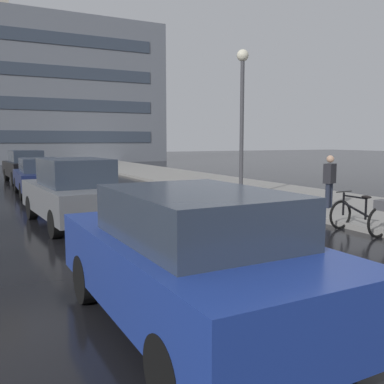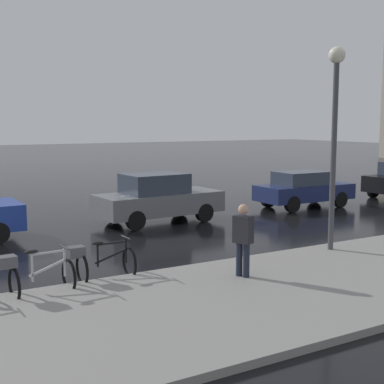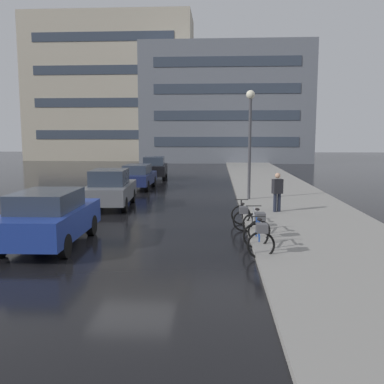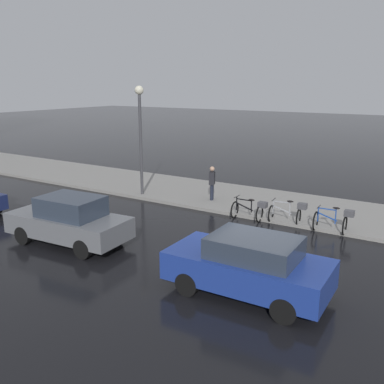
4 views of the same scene
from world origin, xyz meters
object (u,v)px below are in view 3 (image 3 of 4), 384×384
Objects in this scene: car_black at (154,168)px; streetlamp at (250,127)px; bicycle_nearest at (259,236)px; pedestrian at (277,191)px; bicycle_second at (257,223)px; car_blue at (49,217)px; car_grey at (110,189)px; car_navy at (138,176)px; bicycle_third at (242,215)px.

streetlamp is at bearing -59.93° from car_black.
pedestrian is (1.28, 5.89, 0.46)m from bicycle_nearest.
car_blue reaches higher than bicycle_second.
bicycle_nearest is 0.96× the size of bicycle_second.
car_navy is at bearing 89.80° from car_grey.
car_navy is at bearing 89.49° from car_blue.
bicycle_nearest is at bearing -73.88° from car_black.
car_blue reaches higher than bicycle_third.
car_grey is 0.84× the size of streetlamp.
car_navy reaches higher than bicycle_nearest.
car_grey is 1.07× the size of car_black.
car_grey is at bearing -163.42° from streetlamp.
car_black is at bearing 89.35° from car_blue.
car_grey is 7.35m from pedestrian.
car_navy is (0.02, 6.55, -0.08)m from car_grey.
car_navy is 2.35× the size of pedestrian.
car_black is at bearing 106.12° from bicycle_nearest.
bicycle_nearest is 0.35× the size of car_navy.
car_blue reaches higher than car_navy.
bicycle_third is 3.11m from pedestrian.
streetlamp is at bearing 53.50° from car_blue.
bicycle_nearest is 6.05m from pedestrian.
car_blue is 13.32m from car_navy.
car_navy reaches higher than bicycle_second.
bicycle_second is 0.34× the size of car_blue.
bicycle_second is (0.10, 1.77, -0.01)m from bicycle_nearest.
car_black reaches higher than bicycle_nearest.
bicycle_third is at bearing 94.55° from bicycle_nearest.
streetlamp is at bearing 87.73° from bicycle_second.
car_blue is (-6.00, 0.67, 0.32)m from bicycle_nearest.
car_navy is at bearing 131.50° from pedestrian.
streetlamp is (6.28, -4.67, 2.82)m from car_navy.
streetlamp reaches higher than car_navy.
bicycle_third is at bearing -71.77° from car_black.
car_black reaches higher than bicycle_third.
car_blue is 0.80× the size of streetlamp.
pedestrian is at bearing -75.60° from streetlamp.
streetlamp reaches higher than bicycle_nearest.
pedestrian is (7.16, -8.09, 0.21)m from car_navy.
car_black reaches higher than car_blue.
bicycle_second is 8.27m from car_grey.
pedestrian is (1.18, 4.13, 0.47)m from bicycle_second.
car_navy is (0.12, 13.31, -0.07)m from car_blue.
car_grey is (0.10, 6.77, 0.01)m from car_blue.
car_blue is at bearing -90.51° from car_navy.
car_blue is 19.31m from car_black.
streetlamp is at bearing 87.53° from bicycle_nearest.
bicycle_nearest is 1.77m from bicycle_second.
pedestrian reaches higher than bicycle_third.
car_black is (-5.88, 18.22, 0.32)m from bicycle_second.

